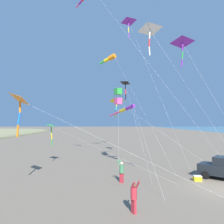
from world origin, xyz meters
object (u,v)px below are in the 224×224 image
kite_delta_black_fish_shape (129,22)px  kite_delta_blue_topmost (21,100)px  person_adult_flyer (134,195)px  cooler_box (197,178)px  kite_windsock_white_trailing (110,58)px  person_child_green_jacket (121,170)px  kite_delta_orange_high_right (150,30)px  kite_windsock_teal_far_right (124,110)px  kite_delta_small_distant (117,101)px  kite_box_checkered_midright (118,96)px  kite_delta_yellow_midlevel (52,126)px  kite_delta_long_streamer_right (126,83)px  kite_delta_purple_drifting (182,43)px

kite_delta_black_fish_shape → kite_delta_blue_topmost: kite_delta_black_fish_shape is taller
person_adult_flyer → kite_delta_blue_topmost: (7.65, -3.43, 5.38)m
cooler_box → kite_windsock_white_trailing: kite_windsock_white_trailing is taller
person_child_green_jacket → kite_windsock_white_trailing: size_ratio=0.12×
cooler_box → kite_delta_orange_high_right: (3.95, 1.65, 11.56)m
kite_windsock_teal_far_right → kite_windsock_white_trailing: (1.88, -9.86, 8.65)m
kite_windsock_teal_far_right → kite_delta_small_distant: kite_delta_small_distant is taller
kite_box_checkered_midright → kite_delta_yellow_midlevel: bearing=-1.3°
kite_box_checkered_midright → kite_delta_long_streamer_right: size_ratio=0.69×
kite_delta_purple_drifting → kite_delta_blue_topmost: size_ratio=0.67×
kite_windsock_white_trailing → person_adult_flyer: bearing=95.6°
person_child_green_jacket → kite_delta_long_streamer_right: 14.35m
kite_delta_purple_drifting → kite_delta_orange_high_right: 3.73m
person_adult_flyer → kite_windsock_teal_far_right: 11.86m
kite_delta_purple_drifting → kite_delta_long_streamer_right: size_ratio=0.81×
kite_windsock_white_trailing → kite_delta_small_distant: kite_windsock_white_trailing is taller
person_adult_flyer → person_child_green_jacket: size_ratio=0.96×
kite_delta_long_streamer_right → cooler_box: bearing=117.3°
person_child_green_jacket → kite_delta_yellow_midlevel: 10.72m
kite_delta_blue_topmost → kite_delta_purple_drifting: bearing=172.1°
kite_windsock_white_trailing → kite_delta_small_distant: (-1.15, 5.60, -7.29)m
kite_windsock_teal_far_right → kite_delta_small_distant: (0.73, -4.26, 1.36)m
kite_box_checkered_midright → kite_delta_blue_topmost: bearing=51.1°
kite_delta_orange_high_right → kite_delta_small_distant: kite_delta_orange_high_right is taller
kite_delta_purple_drifting → kite_delta_black_fish_shape: 20.21m
person_adult_flyer → kite_delta_blue_topmost: size_ratio=0.11×
cooler_box → person_adult_flyer: bearing=47.8°
person_adult_flyer → kite_delta_small_distant: bearing=-86.7°
person_adult_flyer → kite_delta_purple_drifting: size_ratio=0.17×
cooler_box → kite_delta_purple_drifting: 10.67m
kite_windsock_white_trailing → person_child_green_jacket: bearing=95.7°
cooler_box → kite_delta_orange_high_right: bearing=22.7°
kite_delta_yellow_midlevel → kite_delta_blue_topmost: 8.97m
kite_box_checkered_midright → kite_windsock_white_trailing: size_ratio=0.56×
kite_delta_small_distant → person_adult_flyer: bearing=93.3°
kite_delta_yellow_midlevel → kite_windsock_teal_far_right: bearing=169.7°
person_adult_flyer → kite_delta_long_streamer_right: kite_delta_long_streamer_right is taller
cooler_box → kite_delta_small_distant: (6.50, -8.73, 7.22)m
kite_delta_black_fish_shape → kite_delta_orange_high_right: bearing=92.9°
kite_delta_purple_drifting → kite_delta_small_distant: kite_delta_purple_drifting is taller
person_adult_flyer → kite_windsock_teal_far_right: size_ratio=0.14×
kite_delta_small_distant → kite_delta_black_fish_shape: bearing=-112.9°
kite_delta_purple_drifting → kite_delta_long_streamer_right: bearing=-78.6°
cooler_box → kite_delta_yellow_midlevel: size_ratio=0.05×
kite_box_checkered_midright → kite_delta_orange_high_right: kite_delta_orange_high_right is taller
kite_box_checkered_midright → kite_delta_yellow_midlevel: size_ratio=0.67×
kite_windsock_teal_far_right → kite_windsock_white_trailing: kite_windsock_white_trailing is taller
cooler_box → kite_windsock_teal_far_right: 9.36m
kite_delta_small_distant → kite_delta_long_streamer_right: bearing=-125.0°
kite_delta_purple_drifting → kite_delta_yellow_midlevel: kite_delta_purple_drifting is taller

